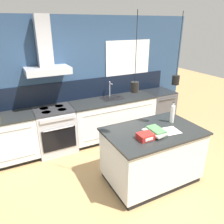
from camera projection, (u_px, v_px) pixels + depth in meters
The scene contains 10 objects.
ground_plane at pixel (122, 191), 3.42m from camera, with size 16.00×16.00×0.00m, color tan.
wall_back at pixel (75, 80), 4.54m from camera, with size 5.60×2.06×2.60m.
counter_run_sink at pixel (113, 118), 4.94m from camera, with size 1.91×0.64×1.26m.
oven_range at pixel (55, 130), 4.38m from camera, with size 0.74×0.66×0.91m.
dishwasher at pixel (158, 109), 5.47m from camera, with size 0.64×0.65×0.91m.
kitchen_island at pixel (152, 155), 3.54m from camera, with size 1.50×0.97×0.91m.
bottle_on_island at pixel (172, 114), 3.59m from camera, with size 0.07×0.07×0.36m.
book_stack at pixel (156, 132), 3.24m from camera, with size 0.31×0.37×0.09m.
red_supply_box at pixel (145, 136), 3.10m from camera, with size 0.22×0.19×0.09m.
paper_pile at pixel (165, 132), 3.32m from camera, with size 0.48×0.30×0.01m.
Camera 1 is at (-1.37, -2.32, 2.45)m, focal length 35.00 mm.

